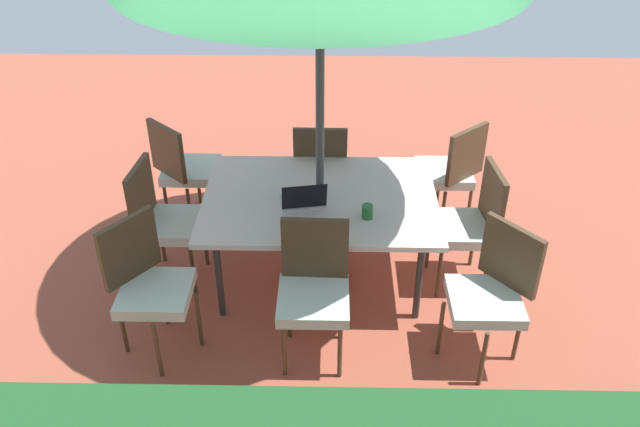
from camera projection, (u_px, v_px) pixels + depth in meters
ground_plane at (320, 276)px, 5.29m from camera, size 10.00×10.00×0.02m
dining_table at (320, 202)px, 4.91m from camera, size 1.72×1.24×0.74m
chair_east at (163, 217)px, 4.99m from camera, size 0.48×0.47×0.98m
chair_southeast at (184, 166)px, 5.64m from camera, size 0.59×0.59×0.98m
chair_west at (470, 221)px, 4.94m from camera, size 0.48×0.47×0.98m
chair_northeast at (148, 282)px, 4.35m from camera, size 0.58×0.58×0.98m
chair_southwest at (450, 169)px, 5.60m from camera, size 0.58×0.59×0.98m
chair_south at (321, 167)px, 5.64m from camera, size 0.46×0.46×0.98m
chair_northwest at (492, 290)px, 4.28m from camera, size 0.59×0.58×0.98m
chair_north at (314, 287)px, 4.31m from camera, size 0.46×0.47×0.98m
laptop at (303, 200)px, 4.76m from camera, size 0.36×0.30×0.21m
cup at (367, 212)px, 4.62m from camera, size 0.08×0.08×0.10m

